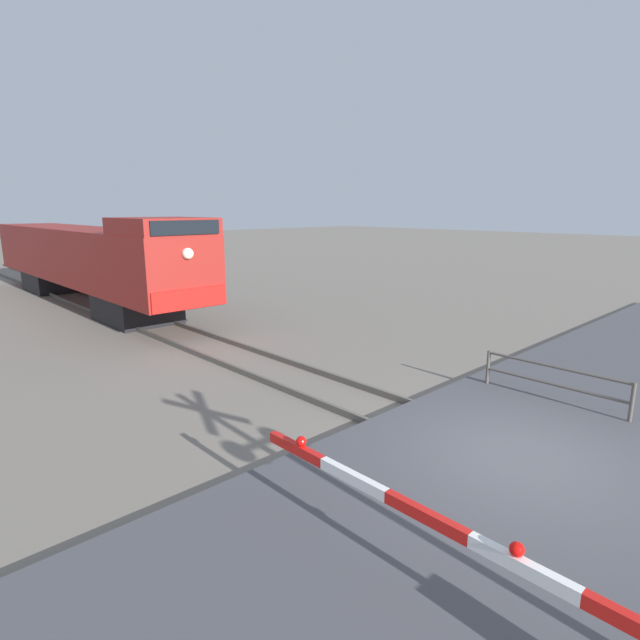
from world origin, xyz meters
TOP-DOWN VIEW (x-y plane):
  - ground_plane at (0.00, 0.00)m, footprint 160.00×160.00m
  - rail_track_left at (-0.72, 0.00)m, footprint 0.08×80.00m
  - rail_track_right at (0.72, 0.00)m, footprint 0.08×80.00m
  - road_surface at (0.00, 0.00)m, footprint 36.00×5.53m
  - locomotive at (0.00, 19.76)m, footprint 2.73×18.42m
  - guard_railing at (2.87, 0.70)m, footprint 0.08×3.08m

SIDE VIEW (x-z plane):
  - ground_plane at x=0.00m, z-range 0.00..0.00m
  - rail_track_left at x=-0.72m, z-range 0.00..0.15m
  - rail_track_right at x=0.72m, z-range 0.00..0.15m
  - road_surface at x=0.00m, z-range 0.00..0.15m
  - guard_railing at x=2.87m, z-range 0.15..1.10m
  - locomotive at x=0.00m, z-range 0.10..4.00m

